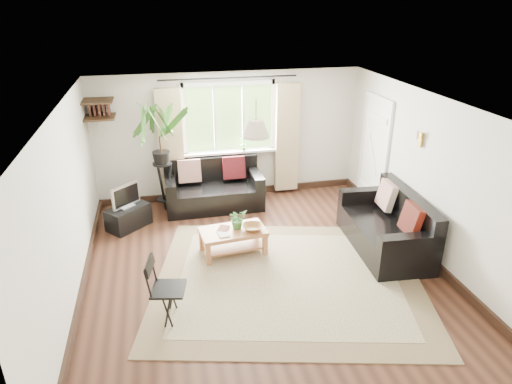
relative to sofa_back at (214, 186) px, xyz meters
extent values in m
plane|color=black|center=(0.39, -2.25, -0.41)|extent=(5.50, 5.50, 0.00)
plane|color=white|center=(0.39, -2.25, 1.99)|extent=(5.50, 5.50, 0.00)
cube|color=beige|center=(0.39, 0.50, 0.79)|extent=(5.00, 0.02, 2.40)
cube|color=beige|center=(0.39, -5.00, 0.79)|extent=(5.00, 0.02, 2.40)
cube|color=beige|center=(-2.11, -2.25, 0.79)|extent=(0.02, 5.50, 2.40)
cube|color=beige|center=(2.89, -2.25, 0.79)|extent=(0.02, 5.50, 2.40)
cube|color=beige|center=(0.69, -2.60, -0.40)|extent=(4.29, 3.90, 0.02)
cube|color=silver|center=(2.86, -0.55, 0.59)|extent=(0.06, 0.96, 2.06)
imported|color=#336D2B|center=(0.15, -1.67, 0.14)|extent=(0.35, 0.33, 0.31)
imported|color=brown|center=(0.36, -1.78, 0.03)|extent=(0.35, 0.35, 0.08)
imported|color=silver|center=(-0.18, -1.84, 0.00)|extent=(0.18, 0.23, 0.02)
imported|color=#512D20|center=(-0.15, -1.64, 0.00)|extent=(0.23, 0.26, 0.02)
cube|color=black|center=(-1.53, -0.50, -0.22)|extent=(0.79, 0.77, 0.38)
imported|color=#2D6023|center=(0.64, 0.38, 0.65)|extent=(0.14, 0.10, 0.27)
camera|label=1|loc=(-0.90, -7.73, 3.27)|focal=32.00mm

